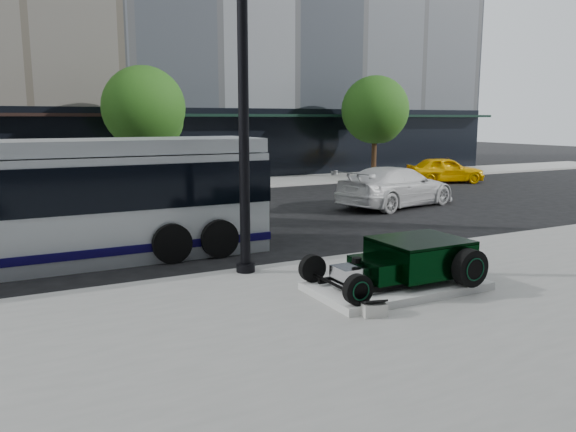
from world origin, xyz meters
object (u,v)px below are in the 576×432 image
lamppost (244,112)px  yellow_taxi (445,170)px  white_sedan (396,187)px  transit_bus (9,204)px  hot_rod (411,259)px

lamppost → yellow_taxi: bearing=35.6°
white_sedan → yellow_taxi: bearing=-67.3°
lamppost → yellow_taxi: lamppost is taller
transit_bus → white_sedan: transit_bus is taller
hot_rod → white_sedan: (6.76, 9.07, 0.09)m
lamppost → transit_bus: 5.89m
hot_rod → yellow_taxi: 20.48m
transit_bus → lamppost: bearing=-35.8°
hot_rod → transit_bus: (-6.91, 5.79, 0.79)m
hot_rod → lamppost: lamppost is taller
lamppost → transit_bus: lamppost is taller
hot_rod → white_sedan: size_ratio=0.59×
hot_rod → transit_bus: 9.05m
lamppost → yellow_taxi: size_ratio=1.82×
transit_bus → yellow_taxi: size_ratio=2.96×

